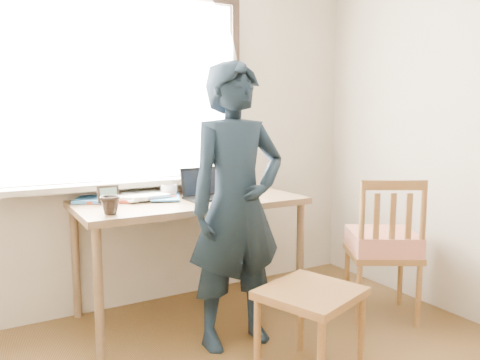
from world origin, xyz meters
TOP-DOWN VIEW (x-y plane):
  - room_shell at (-0.02, 0.20)m, footprint 3.52×4.02m
  - desk at (0.13, 1.63)m, footprint 1.55×0.78m
  - laptop at (0.24, 1.60)m, footprint 0.32×0.26m
  - mug_white at (0.03, 1.77)m, footprint 0.16×0.16m
  - mug_dark at (-0.48, 1.39)m, footprint 0.15×0.15m
  - mouse at (0.62, 1.53)m, footprint 0.08×0.06m
  - desk_clutter at (-0.29, 1.82)m, footprint 0.78×0.49m
  - book_a at (-0.25, 1.82)m, footprint 0.27×0.32m
  - book_b at (0.46, 1.92)m, footprint 0.32×0.33m
  - picture_frame at (-0.41, 1.73)m, footprint 0.14×0.02m
  - work_chair at (0.34, 0.55)m, footprint 0.60×0.59m
  - side_chair at (1.27, 0.91)m, footprint 0.62×0.61m
  - person at (0.20, 1.09)m, footprint 0.64×0.42m

SIDE VIEW (x-z plane):
  - work_chair at x=0.34m, z-range 0.17..0.66m
  - side_chair at x=1.27m, z-range 0.02..1.02m
  - desk at x=0.13m, z-range 0.33..1.16m
  - book_b at x=0.46m, z-range 0.83..0.85m
  - book_a at x=-0.25m, z-range 0.83..0.86m
  - mouse at x=0.62m, z-range 0.83..0.86m
  - desk_clutter at x=-0.29m, z-range 0.83..0.87m
  - person at x=0.20m, z-range 0.00..1.73m
  - mug_white at x=0.03m, z-range 0.83..0.92m
  - laptop at x=0.24m, z-range 0.78..0.99m
  - mug_dark at x=-0.48m, z-range 0.83..0.94m
  - picture_frame at x=-0.41m, z-range 0.83..0.94m
  - room_shell at x=-0.02m, z-range 0.33..2.94m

